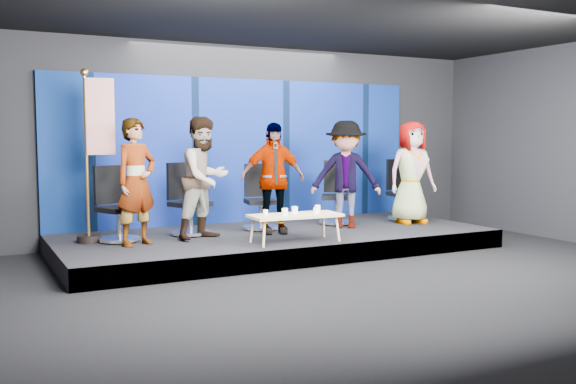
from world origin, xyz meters
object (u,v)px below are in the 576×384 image
at_px(panelist_c, 273,178).
at_px(flag_stand, 95,151).
at_px(coffee_table, 295,216).
at_px(mug_e, 318,208).
at_px(mug_b, 285,212).
at_px(mug_a, 265,213).
at_px(chair_a, 116,217).
at_px(chair_e, 403,200).
at_px(chair_d, 336,203).
at_px(chair_c, 260,208).
at_px(mug_d, 316,211).
at_px(panelist_b, 205,178).
at_px(panelist_d, 346,174).
at_px(panelist_a, 136,182).
at_px(panelist_e, 411,173).
at_px(chair_b, 188,211).
at_px(mug_c, 295,210).

height_order(panelist_c, flag_stand, flag_stand).
xyz_separation_m(coffee_table, mug_e, (0.43, 0.09, 0.09)).
bearing_deg(mug_b, mug_a, 156.97).
relative_size(chair_a, chair_e, 1.00).
bearing_deg(mug_a, chair_d, 33.71).
relative_size(chair_c, panelist_c, 0.62).
bearing_deg(mug_d, panelist_b, 144.25).
xyz_separation_m(chair_d, mug_e, (-1.15, -1.33, 0.10)).
bearing_deg(chair_c, chair_a, -164.93).
bearing_deg(chair_d, chair_e, 28.39).
bearing_deg(chair_d, panelist_d, -71.61).
relative_size(chair_a, panelist_d, 0.62).
relative_size(chair_c, mug_a, 12.94).
bearing_deg(mug_d, chair_e, 27.85).
bearing_deg(panelist_d, panelist_b, -148.02).
distance_m(chair_a, panelist_a, 0.75).
bearing_deg(chair_c, panelist_e, -0.49).
bearing_deg(coffee_table, chair_c, 86.44).
distance_m(panelist_a, chair_b, 1.26).
distance_m(chair_d, chair_e, 1.41).
bearing_deg(chair_e, coffee_table, -149.10).
height_order(chair_e, mug_b, chair_e).
height_order(chair_a, chair_e, same).
bearing_deg(mug_a, panelist_b, 125.81).
height_order(chair_a, chair_d, same).
bearing_deg(coffee_table, chair_d, 41.89).
xyz_separation_m(chair_d, panelist_d, (-0.12, -0.49, 0.54)).
xyz_separation_m(panelist_a, mug_b, (1.95, -0.86, -0.44)).
xyz_separation_m(chair_d, mug_c, (-1.56, -1.35, 0.10)).
xyz_separation_m(chair_a, mug_a, (1.89, -1.23, 0.09)).
distance_m(mug_b, mug_d, 0.51).
bearing_deg(coffee_table, panelist_c, 85.22).
bearing_deg(mug_c, panelist_a, 161.10).
distance_m(chair_d, mug_c, 2.07).
distance_m(mug_a, mug_c, 0.49).
bearing_deg(mug_c, mug_b, -152.15).
bearing_deg(mug_e, mug_b, -167.32).
xyz_separation_m(chair_e, flag_stand, (-5.61, -0.01, 0.98)).
distance_m(chair_b, mug_d, 2.12).
height_order(chair_a, mug_e, chair_a).
distance_m(coffee_table, mug_b, 0.22).
bearing_deg(panelist_a, mug_c, -42.98).
distance_m(panelist_b, panelist_c, 1.16).
bearing_deg(mug_c, mug_a, -179.06).
relative_size(panelist_c, panelist_d, 0.98).
xyz_separation_m(coffee_table, mug_c, (0.03, 0.07, 0.09)).
bearing_deg(panelist_c, mug_c, -81.92).
bearing_deg(panelist_e, mug_b, -156.32).
xyz_separation_m(coffee_table, mug_a, (-0.46, 0.06, 0.08)).
relative_size(chair_a, panelist_e, 0.62).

